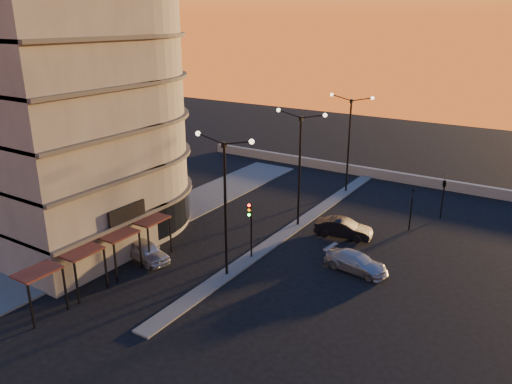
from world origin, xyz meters
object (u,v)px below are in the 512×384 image
object	(u,v)px
traffic_light_main	(250,221)
car_wagon	(356,262)
car_hatchback	(146,251)
car_sedan	(344,228)
streetlamp_mid	(300,160)

from	to	relation	value
traffic_light_main	car_wagon	distance (m)	7.70
traffic_light_main	car_hatchback	size ratio (longest dim) A/B	1.03
car_sedan	car_wagon	distance (m)	5.52
car_sedan	car_wagon	bearing A→B (deg)	-156.67
streetlamp_mid	car_hatchback	distance (m)	13.70
car_wagon	car_sedan	bearing A→B (deg)	39.19
streetlamp_mid	car_hatchback	bearing A→B (deg)	-118.37
streetlamp_mid	car_hatchback	xyz separation A→B (m)	(-6.08, -11.26, -4.89)
streetlamp_mid	car_sedan	bearing A→B (deg)	-1.31
traffic_light_main	streetlamp_mid	bearing A→B (deg)	90.00
streetlamp_mid	traffic_light_main	distance (m)	7.62
streetlamp_mid	car_hatchback	size ratio (longest dim) A/B	2.31
car_hatchback	car_wagon	bearing A→B (deg)	-51.36
streetlamp_mid	car_sedan	size ratio (longest dim) A/B	2.17
traffic_light_main	car_sedan	distance (m)	8.40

